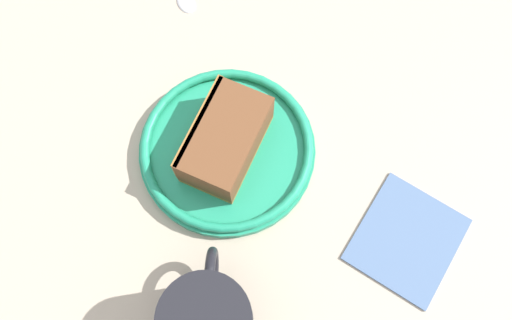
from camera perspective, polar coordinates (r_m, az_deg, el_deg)
name	(u,v)px	position (r cm, az deg, el deg)	size (l,w,h in cm)	color
ground_plane	(205,145)	(56.36, -5.69, 1.62)	(157.11, 157.11, 2.41)	tan
small_plate	(229,145)	(53.76, -2.99, 1.66)	(18.40, 18.40, 2.15)	#1E8C66
cake_slice	(226,135)	(51.43, -3.40, 2.75)	(6.78, 10.53, 4.80)	#9E662D
tea_mug	(209,319)	(46.75, -5.26, -17.18)	(7.75, 9.98, 9.61)	black
folded_napkin	(407,239)	(54.07, 16.43, -8.38)	(9.38, 10.50, 0.60)	slate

